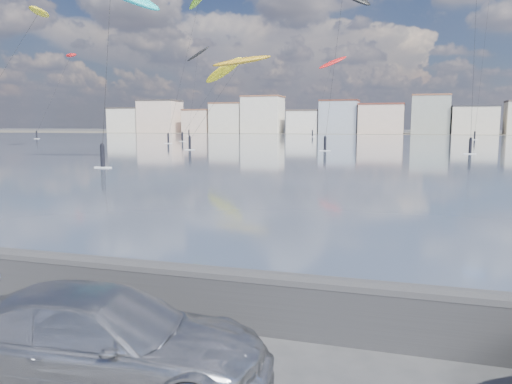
{
  "coord_description": "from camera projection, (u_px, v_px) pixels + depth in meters",
  "views": [
    {
      "loc": [
        3.73,
        -4.99,
        3.48
      ],
      "look_at": [
        1.0,
        4.0,
        2.2
      ],
      "focal_mm": 35.0,
      "sensor_mm": 36.0,
      "label": 1
    }
  ],
  "objects": [
    {
      "name": "kitesurfer_6",
      "position": [
        224.0,
        71.0,
        112.59
      ],
      "size": [
        10.48,
        16.48,
        19.15
      ],
      "color": "yellow",
      "rests_on": "ground"
    },
    {
      "name": "seawall",
      "position": [
        180.0,
        290.0,
        8.76
      ],
      "size": [
        400.0,
        0.36,
        1.08
      ],
      "color": "#28282B",
      "rests_on": "ground"
    },
    {
      "name": "car_silver",
      "position": [
        102.0,
        340.0,
        6.56
      ],
      "size": [
        4.78,
        2.5,
        1.32
      ],
      "primitive_type": "imported",
      "rotation": [
        0.0,
        0.0,
        1.72
      ],
      "color": "#B2B4BA",
      "rests_on": "ground"
    },
    {
      "name": "kitesurfer_1",
      "position": [
        71.0,
        56.0,
        127.04
      ],
      "size": [
        8.08,
        14.95,
        22.29
      ],
      "color": "red",
      "rests_on": "ground"
    },
    {
      "name": "far_buildings",
      "position": [
        402.0,
        117.0,
        181.43
      ],
      "size": [
        240.79,
        13.26,
        14.6
      ],
      "color": "silver",
      "rests_on": "ground"
    },
    {
      "name": "kitesurfer_16",
      "position": [
        38.0,
        14.0,
        71.67
      ],
      "size": [
        7.06,
        19.1,
        20.76
      ],
      "color": "yellow",
      "rests_on": "ground"
    },
    {
      "name": "far_shore_strip",
      "position": [
        398.0,
        133.0,
        195.89
      ],
      "size": [
        500.0,
        60.0,
        0.0
      ],
      "primitive_type": "cube",
      "color": "#4C473D",
      "rests_on": "ground"
    },
    {
      "name": "kitesurfer_4",
      "position": [
        332.0,
        64.0,
        147.43
      ],
      "size": [
        8.97,
        16.01,
        24.2
      ],
      "color": "red",
      "rests_on": "ground"
    },
    {
      "name": "kitesurfer_12",
      "position": [
        241.0,
        62.0,
        78.92
      ],
      "size": [
        9.82,
        17.42,
        14.92
      ],
      "color": "#BF8C19",
      "rests_on": "ground"
    },
    {
      "name": "bay_water",
      "position": [
        387.0,
        143.0,
        93.03
      ],
      "size": [
        500.0,
        177.0,
        0.0
      ],
      "primitive_type": "cube",
      "color": "#394558",
      "rests_on": "ground"
    },
    {
      "name": "kitesurfer_3",
      "position": [
        198.0,
        56.0,
        150.94
      ],
      "size": [
        7.47,
        9.74,
        27.25
      ],
      "color": "black",
      "rests_on": "ground"
    }
  ]
}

